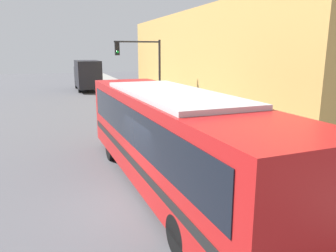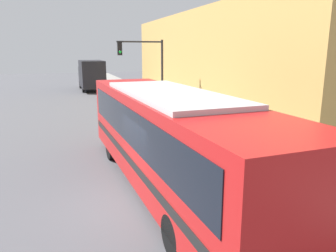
{
  "view_description": "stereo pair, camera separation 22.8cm",
  "coord_description": "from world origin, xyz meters",
  "px_view_note": "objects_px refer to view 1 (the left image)",
  "views": [
    {
      "loc": [
        -2.11,
        -8.65,
        4.42
      ],
      "look_at": [
        2.29,
        3.68,
        1.39
      ],
      "focal_mm": 35.0,
      "sensor_mm": 36.0,
      "label": 1
    },
    {
      "loc": [
        -1.89,
        -8.72,
        4.42
      ],
      "look_at": [
        2.29,
        3.68,
        1.39
      ],
      "focal_mm": 35.0,
      "sensor_mm": 36.0,
      "label": 2
    }
  ],
  "objects_px": {
    "delivery_truck": "(87,74)",
    "pedestrian_near_corner": "(169,95)",
    "parking_meter": "(171,105)",
    "traffic_light_pole": "(144,62)",
    "city_bus": "(170,134)",
    "fire_hydrant": "(224,138)"
  },
  "relations": [
    {
      "from": "delivery_truck",
      "to": "fire_hydrant",
      "type": "height_order",
      "value": "delivery_truck"
    },
    {
      "from": "city_bus",
      "to": "pedestrian_near_corner",
      "type": "distance_m",
      "value": 15.43
    },
    {
      "from": "city_bus",
      "to": "delivery_truck",
      "type": "distance_m",
      "value": 28.63
    },
    {
      "from": "fire_hydrant",
      "to": "traffic_light_pole",
      "type": "bearing_deg",
      "value": 95.92
    },
    {
      "from": "city_bus",
      "to": "traffic_light_pole",
      "type": "distance_m",
      "value": 13.47
    },
    {
      "from": "delivery_truck",
      "to": "parking_meter",
      "type": "xyz_separation_m",
      "value": [
        3.31,
        -18.43,
        -0.81
      ]
    },
    {
      "from": "fire_hydrant",
      "to": "parking_meter",
      "type": "xyz_separation_m",
      "value": [
        0.0,
        6.88,
        0.46
      ]
    },
    {
      "from": "traffic_light_pole",
      "to": "pedestrian_near_corner",
      "type": "xyz_separation_m",
      "value": [
        2.39,
        1.45,
        -2.6
      ]
    },
    {
      "from": "parking_meter",
      "to": "pedestrian_near_corner",
      "type": "height_order",
      "value": "pedestrian_near_corner"
    },
    {
      "from": "delivery_truck",
      "to": "fire_hydrant",
      "type": "distance_m",
      "value": 25.55
    },
    {
      "from": "delivery_truck",
      "to": "pedestrian_near_corner",
      "type": "relative_size",
      "value": 4.44
    },
    {
      "from": "delivery_truck",
      "to": "parking_meter",
      "type": "relative_size",
      "value": 6.15
    },
    {
      "from": "delivery_truck",
      "to": "pedestrian_near_corner",
      "type": "height_order",
      "value": "delivery_truck"
    },
    {
      "from": "city_bus",
      "to": "traffic_light_pole",
      "type": "xyz_separation_m",
      "value": [
        2.8,
        13.05,
        1.76
      ]
    },
    {
      "from": "delivery_truck",
      "to": "pedestrian_near_corner",
      "type": "xyz_separation_m",
      "value": [
        4.69,
        -14.12,
        -0.79
      ]
    },
    {
      "from": "traffic_light_pole",
      "to": "fire_hydrant",
      "type": "bearing_deg",
      "value": -84.08
    },
    {
      "from": "fire_hydrant",
      "to": "parking_meter",
      "type": "relative_size",
      "value": 0.59
    },
    {
      "from": "city_bus",
      "to": "delivery_truck",
      "type": "relative_size",
      "value": 1.66
    },
    {
      "from": "traffic_light_pole",
      "to": "delivery_truck",
      "type": "bearing_deg",
      "value": 98.41
    },
    {
      "from": "traffic_light_pole",
      "to": "city_bus",
      "type": "bearing_deg",
      "value": -102.1
    },
    {
      "from": "parking_meter",
      "to": "fire_hydrant",
      "type": "bearing_deg",
      "value": -90.0
    },
    {
      "from": "pedestrian_near_corner",
      "to": "delivery_truck",
      "type": "bearing_deg",
      "value": 108.37
    }
  ]
}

